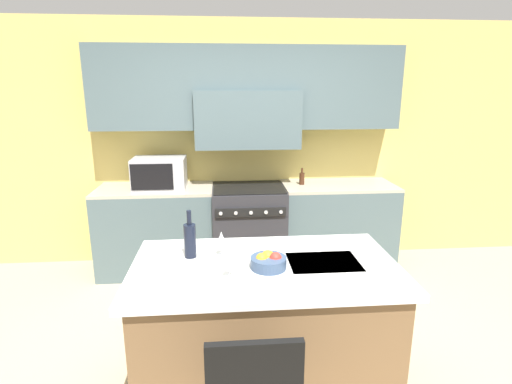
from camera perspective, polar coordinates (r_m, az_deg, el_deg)
The scene contains 11 objects.
ground_plane at distance 3.10m, azimuth 1.41°, elevation -24.87°, with size 10.00×10.00×0.00m, color tan.
back_cabinetry at distance 4.47m, azimuth -1.34°, elevation 9.63°, with size 10.00×0.46×2.70m.
back_counter at distance 4.46m, azimuth -1.06°, elevation -5.05°, with size 3.24×0.62×0.94m.
range_stove at distance 4.45m, azimuth -1.04°, elevation -5.16°, with size 0.78×0.70×0.94m.
microwave at distance 4.33m, azimuth -13.61°, elevation 2.66°, with size 0.54×0.40×0.33m.
kitchen_island at distance 2.74m, azimuth 1.26°, elevation -18.91°, with size 1.65×0.92×0.92m.
wine_bottle at distance 2.60m, azimuth -9.41°, elevation -6.71°, with size 0.08×0.08×0.31m.
wine_glass_near at distance 2.31m, azimuth -3.89°, elevation -9.59°, with size 0.06×0.06×0.16m.
wine_glass_far at distance 2.60m, azimuth -4.97°, elevation -6.74°, with size 0.06×0.06×0.16m.
fruit_bowl at distance 2.45m, azimuth 1.81°, elevation -9.86°, with size 0.22×0.22×0.10m.
oil_bottle_on_counter at distance 4.42m, azimuth 6.57°, elevation 1.96°, with size 0.06×0.06×0.18m.
Camera 1 is at (-0.27, -2.38, 1.97)m, focal length 28.00 mm.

